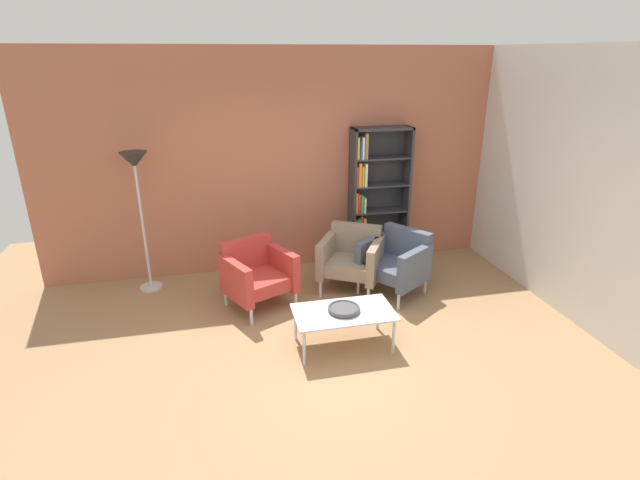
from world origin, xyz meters
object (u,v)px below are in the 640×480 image
object	(u,v)px
bookshelf_tall	(373,198)
armchair_near_window	(396,261)
coffee_table_low	(344,314)
decorative_bowl	(344,308)
armchair_spare_guest	(257,273)
floor_lamp_torchiere	(136,177)
armchair_by_bookshelf	(352,257)

from	to	relation	value
bookshelf_tall	armchair_near_window	size ratio (longest dim) A/B	2.01
coffee_table_low	decorative_bowl	distance (m)	0.07
coffee_table_low	armchair_near_window	size ratio (longest dim) A/B	1.06
bookshelf_tall	coffee_table_low	xyz separation A→B (m)	(-0.96, -2.00, -0.58)
armchair_near_window	armchair_spare_guest	bearing A→B (deg)	-125.15
floor_lamp_torchiere	bookshelf_tall	bearing A→B (deg)	3.45
armchair_spare_guest	armchair_by_bookshelf	xyz separation A→B (m)	(1.21, 0.20, 0.00)
armchair_near_window	floor_lamp_torchiere	size ratio (longest dim) A/B	0.54
coffee_table_low	armchair_spare_guest	world-z (taller)	armchair_spare_guest
coffee_table_low	decorative_bowl	world-z (taller)	decorative_bowl
bookshelf_tall	armchair_near_window	bearing A→B (deg)	-90.37
bookshelf_tall	armchair_near_window	distance (m)	1.10
armchair_near_window	floor_lamp_torchiere	xyz separation A→B (m)	(-2.99, 0.78, 1.03)
decorative_bowl	armchair_near_window	world-z (taller)	armchair_near_window
decorative_bowl	armchair_by_bookshelf	distance (m)	1.35
armchair_spare_guest	floor_lamp_torchiere	size ratio (longest dim) A/B	0.53
armchair_near_window	floor_lamp_torchiere	distance (m)	3.26
armchair_by_bookshelf	coffee_table_low	bearing A→B (deg)	-79.17
coffee_table_low	floor_lamp_torchiere	size ratio (longest dim) A/B	0.57
armchair_by_bookshelf	armchair_near_window	world-z (taller)	same
bookshelf_tall	armchair_by_bookshelf	size ratio (longest dim) A/B	2.03
bookshelf_tall	armchair_by_bookshelf	distance (m)	1.04
bookshelf_tall	coffee_table_low	world-z (taller)	bookshelf_tall
decorative_bowl	bookshelf_tall	bearing A→B (deg)	64.33
decorative_bowl	floor_lamp_torchiere	xyz separation A→B (m)	(-2.04, 1.82, 1.01)
decorative_bowl	armchair_near_window	size ratio (longest dim) A/B	0.34
armchair_spare_guest	armchair_by_bookshelf	bearing A→B (deg)	-16.00
decorative_bowl	floor_lamp_torchiere	world-z (taller)	floor_lamp_torchiere
armchair_spare_guest	coffee_table_low	bearing A→B (deg)	-80.13
coffee_table_low	armchair_near_window	distance (m)	1.41
armchair_by_bookshelf	floor_lamp_torchiere	world-z (taller)	floor_lamp_torchiere
armchair_by_bookshelf	armchair_near_window	size ratio (longest dim) A/B	0.99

